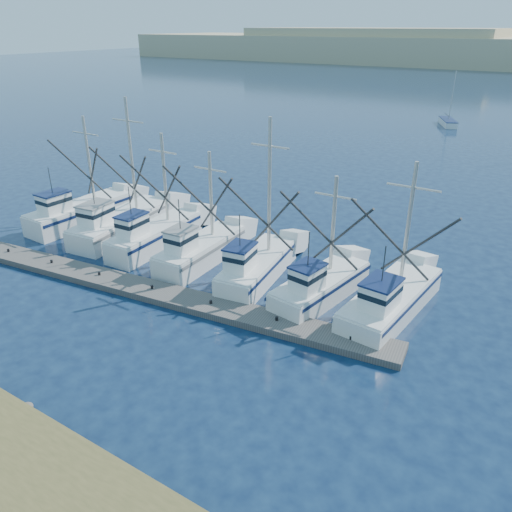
{
  "coord_description": "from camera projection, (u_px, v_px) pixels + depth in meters",
  "views": [
    {
      "loc": [
        9.83,
        -12.68,
        14.52
      ],
      "look_at": [
        -3.26,
        8.0,
        3.11
      ],
      "focal_mm": 35.0,
      "sensor_mm": 36.0,
      "label": 1
    }
  ],
  "objects": [
    {
      "name": "floating_dock",
      "position": [
        152.0,
        291.0,
        29.42
      ],
      "size": [
        29.33,
        5.3,
        0.39
      ],
      "primitive_type": "cube",
      "rotation": [
        0.0,
        0.0,
        0.11
      ],
      "color": "#5D5753",
      "rests_on": "ground"
    },
    {
      "name": "sailboat_far",
      "position": [
        448.0,
        122.0,
        78.18
      ],
      "size": [
        4.14,
        6.41,
        8.1
      ],
      "rotation": [
        0.0,
        0.0,
        0.42
      ],
      "color": "white",
      "rests_on": "ground"
    },
    {
      "name": "ground",
      "position": [
        219.0,
        411.0,
        20.61
      ],
      "size": [
        500.0,
        500.0,
        0.0
      ],
      "primitive_type": "plane",
      "color": "#0C1935",
      "rests_on": "ground"
    },
    {
      "name": "trawler_fleet",
      "position": [
        191.0,
        246.0,
        33.6
      ],
      "size": [
        28.47,
        9.46,
        9.87
      ],
      "color": "white",
      "rests_on": "ground"
    }
  ]
}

